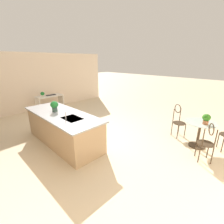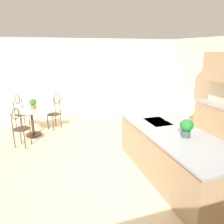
# 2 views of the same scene
# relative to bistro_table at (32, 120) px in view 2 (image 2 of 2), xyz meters

# --- Properties ---
(ground_plane) EXTENTS (40.00, 40.00, 0.00)m
(ground_plane) POSITION_rel_bistro_table_xyz_m (2.63, 1.71, -0.45)
(ground_plane) COLOR beige
(wall_left_window) EXTENTS (0.12, 7.80, 2.70)m
(wall_left_window) POSITION_rel_bistro_table_xyz_m (-1.63, 1.71, 0.90)
(wall_left_window) COLOR beige
(wall_left_window) RESTS_ON ground
(kitchen_island) EXTENTS (2.80, 1.06, 0.92)m
(kitchen_island) POSITION_rel_bistro_table_xyz_m (2.93, 2.56, 0.02)
(kitchen_island) COLOR tan
(kitchen_island) RESTS_ON ground
(bistro_table) EXTENTS (0.80, 0.80, 0.74)m
(bistro_table) POSITION_rel_bistro_table_xyz_m (0.00, 0.00, 0.00)
(bistro_table) COLOR #3D2D1E
(bistro_table) RESTS_ON ground
(chair_near_window) EXTENTS (0.52, 0.52, 1.04)m
(chair_near_window) POSITION_rel_bistro_table_xyz_m (-0.36, 0.66, 0.13)
(chair_near_window) COLOR #3D2D1E
(chair_near_window) RESTS_ON ground
(chair_by_island) EXTENTS (0.53, 0.53, 1.04)m
(chair_by_island) POSITION_rel_bistro_table_xyz_m (-0.67, -0.34, 0.13)
(chair_by_island) COLOR #3D2D1E
(chair_by_island) RESTS_ON ground
(chair_toward_desk) EXTENTS (0.52, 0.51, 1.04)m
(chair_toward_desk) POSITION_rel_bistro_table_xyz_m (0.71, -0.26, 0.13)
(chair_toward_desk) COLOR #3D2D1E
(chair_toward_desk) RESTS_ON ground
(sink_faucet) EXTENTS (0.02, 0.02, 0.22)m
(sink_faucet) POSITION_rel_bistro_table_xyz_m (2.38, 2.74, 0.58)
(sink_faucet) COLOR #B2B5BA
(sink_faucet) RESTS_ON kitchen_island
(potted_plant_on_table) EXTENTS (0.20, 0.20, 0.28)m
(potted_plant_on_table) POSITION_rel_bistro_table_xyz_m (-0.12, 0.06, 0.46)
(potted_plant_on_table) COLOR #9E603D
(potted_plant_on_table) RESTS_ON bistro_table
(potted_plant_counter_near) EXTENTS (0.22, 0.22, 0.31)m
(potted_plant_counter_near) POSITION_rel_bistro_table_xyz_m (3.23, 2.61, 0.65)
(potted_plant_counter_near) COLOR #385147
(potted_plant_counter_near) RESTS_ON kitchen_island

